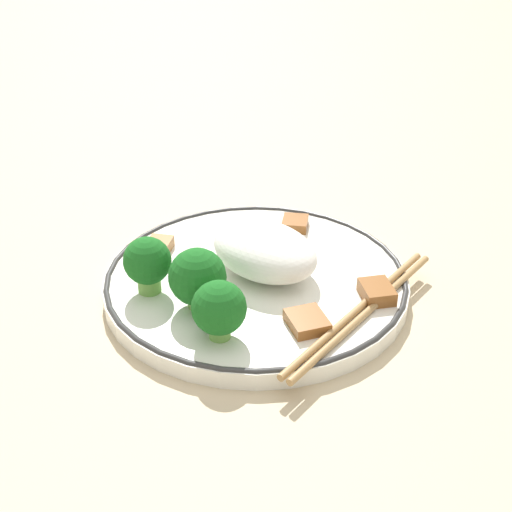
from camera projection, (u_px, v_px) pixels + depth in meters
name	position (u px, v px, depth m)	size (l,w,h in m)	color
ground_plane	(256.00, 290.00, 0.63)	(3.00, 3.00, 0.00)	#C6B28E
plate	(256.00, 281.00, 0.63)	(0.27, 0.27, 0.02)	white
rice_mound	(261.00, 249.00, 0.62)	(0.10, 0.07, 0.04)	white
broccoli_back_left	(147.00, 263.00, 0.59)	(0.04, 0.04, 0.05)	#72AD4C
broccoli_back_center	(197.00, 277.00, 0.57)	(0.05, 0.05, 0.05)	#72AD4C
broccoli_back_right	(219.00, 309.00, 0.53)	(0.04, 0.04, 0.05)	#72AD4C
meat_near_front	(158.00, 247.00, 0.66)	(0.04, 0.04, 0.01)	#9E6633
meat_near_left	(295.00, 223.00, 0.70)	(0.04, 0.04, 0.01)	brown
meat_near_right	(307.00, 322.00, 0.56)	(0.04, 0.04, 0.01)	brown
meat_near_back	(377.00, 292.00, 0.59)	(0.04, 0.04, 0.01)	brown
chopsticks	(362.00, 311.00, 0.57)	(0.04, 0.21, 0.01)	#AD8451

